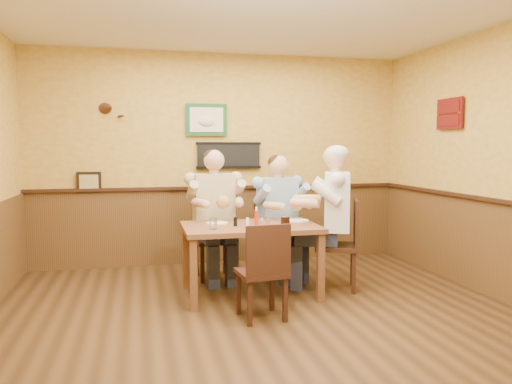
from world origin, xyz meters
TOP-DOWN VIEW (x-y plane):
  - room at (0.13, 0.17)m, footprint 5.02×5.03m
  - dining_table at (0.05, 0.90)m, footprint 1.40×0.90m
  - chair_back_left at (-0.23, 1.66)m, footprint 0.48×0.48m
  - chair_back_right at (0.53, 1.57)m, footprint 0.51×0.51m
  - chair_right_end at (1.02, 0.93)m, footprint 0.60×0.60m
  - chair_near_side at (-0.01, 0.18)m, footprint 0.45×0.45m
  - diner_tan_shirt at (-0.23, 1.66)m, footprint 0.68×0.68m
  - diner_blue_polo at (0.53, 1.57)m, footprint 0.73×0.73m
  - diner_white_elder at (1.02, 0.93)m, footprint 0.85×0.85m
  - water_glass_left at (-0.37, 0.73)m, footprint 0.09×0.09m
  - water_glass_mid at (0.12, 0.56)m, footprint 0.09×0.09m
  - cola_tumbler at (0.34, 0.60)m, footprint 0.11×0.11m
  - hot_sauce_bottle at (0.11, 0.88)m, footprint 0.05×0.05m
  - salt_shaker at (0.01, 0.85)m, footprint 0.04×0.04m
  - pepper_shaker at (-0.12, 0.86)m, footprint 0.04×0.04m
  - plate_far_left at (-0.28, 1.06)m, footprint 0.30×0.30m
  - plate_far_right at (0.61, 1.04)m, footprint 0.27×0.27m

SIDE VIEW (x-z plane):
  - chair_near_side at x=-0.01m, z-range 0.00..0.89m
  - chair_back_right at x=0.53m, z-range 0.00..0.92m
  - chair_back_left at x=-0.23m, z-range 0.00..0.96m
  - chair_right_end at x=1.02m, z-range 0.00..0.99m
  - dining_table at x=0.05m, z-range 0.28..1.03m
  - diner_blue_polo at x=0.53m, z-range 0.00..1.32m
  - diner_tan_shirt at x=-0.23m, z-range 0.00..1.38m
  - diner_white_elder at x=1.02m, z-range 0.00..1.42m
  - plate_far_left at x=-0.28m, z-range 0.75..0.77m
  - plate_far_right at x=0.61m, z-range 0.75..0.77m
  - salt_shaker at x=0.01m, z-range 0.75..0.83m
  - pepper_shaker at x=-0.12m, z-range 0.75..0.84m
  - water_glass_left at x=-0.37m, z-range 0.75..0.86m
  - cola_tumbler at x=0.34m, z-range 0.75..0.87m
  - water_glass_mid at x=0.12m, z-range 0.75..0.88m
  - hot_sauce_bottle at x=0.11m, z-range 0.75..0.92m
  - room at x=0.13m, z-range 0.28..3.09m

